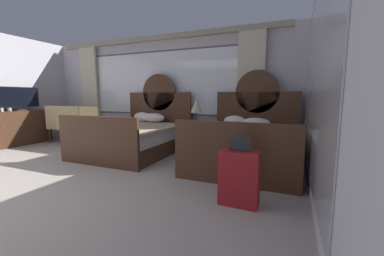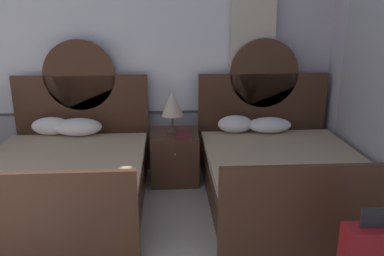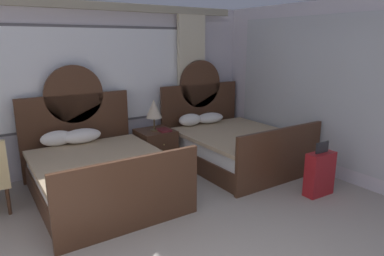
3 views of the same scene
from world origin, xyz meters
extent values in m
cube|color=silver|center=(0.00, 4.34, 1.35)|extent=(6.73, 0.07, 2.70)
cube|color=#575459|center=(0.00, 4.30, 1.53)|extent=(4.30, 0.02, 1.60)
cube|color=white|center=(0.00, 4.29, 1.53)|extent=(4.22, 0.02, 1.52)
cube|color=beige|center=(2.28, 4.20, 1.30)|extent=(0.57, 0.08, 2.60)
cube|color=#472B1C|center=(0.06, 3.07, 0.15)|extent=(1.63, 2.04, 0.30)
cube|color=white|center=(0.06, 3.07, 0.41)|extent=(1.57, 1.94, 0.22)
cube|color=tan|center=(0.06, 2.99, 0.55)|extent=(1.67, 1.84, 0.06)
cube|color=#472B1C|center=(0.06, 4.12, 0.65)|extent=(1.71, 0.06, 1.30)
cylinder|color=#472B1C|center=(0.06, 4.12, 1.30)|extent=(0.90, 0.06, 0.90)
cube|color=#472B1C|center=(0.06, 2.02, 0.43)|extent=(1.71, 0.06, 0.87)
ellipsoid|color=white|center=(-0.29, 3.91, 0.70)|extent=(0.48, 0.24, 0.23)
ellipsoid|color=white|center=(0.05, 3.85, 0.69)|extent=(0.59, 0.32, 0.22)
cube|color=#472B1C|center=(2.43, 3.07, 0.15)|extent=(1.63, 2.04, 0.30)
cube|color=white|center=(2.43, 3.07, 0.41)|extent=(1.57, 1.94, 0.22)
cube|color=tan|center=(2.43, 2.99, 0.55)|extent=(1.67, 1.84, 0.06)
cube|color=#472B1C|center=(2.43, 4.12, 0.65)|extent=(1.71, 0.06, 1.30)
cylinder|color=#472B1C|center=(2.43, 4.12, 1.30)|extent=(0.90, 0.06, 0.90)
cube|color=#472B1C|center=(2.43, 2.02, 0.43)|extent=(1.71, 0.06, 0.87)
ellipsoid|color=white|center=(2.03, 3.86, 0.69)|extent=(0.45, 0.29, 0.22)
ellipsoid|color=white|center=(2.46, 3.83, 0.68)|extent=(0.56, 0.33, 0.19)
cube|color=#472B1C|center=(1.25, 3.74, 0.32)|extent=(0.58, 0.58, 0.64)
sphere|color=tan|center=(1.25, 3.43, 0.46)|extent=(0.02, 0.02, 0.02)
cylinder|color=brown|center=(1.23, 3.72, 0.65)|extent=(0.14, 0.14, 0.02)
cylinder|color=brown|center=(1.23, 3.72, 0.76)|extent=(0.03, 0.03, 0.20)
cone|color=beige|center=(1.23, 3.72, 1.01)|extent=(0.27, 0.27, 0.31)
cube|color=maroon|center=(1.35, 3.62, 0.65)|extent=(0.18, 0.26, 0.03)
cube|color=#232326|center=(2.62, 1.47, 0.69)|extent=(0.24, 0.03, 0.15)
camera|label=1|loc=(3.11, -1.04, 1.20)|focal=22.24mm
camera|label=2|loc=(1.17, -0.85, 2.08)|focal=36.38mm
camera|label=3|loc=(-1.28, -1.24, 2.09)|focal=31.84mm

